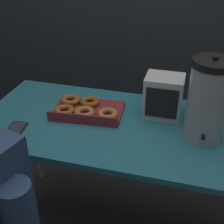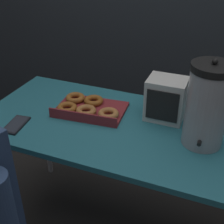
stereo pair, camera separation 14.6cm
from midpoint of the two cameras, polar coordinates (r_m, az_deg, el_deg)
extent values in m
cube|color=#236675|center=(1.49, 5.02, -2.99)|extent=(1.41, 0.66, 0.03)
cylinder|color=#ADADB2|center=(2.14, -10.14, -3.55)|extent=(0.03, 0.03, 0.70)
cube|color=maroon|center=(1.59, -1.27, 0.40)|extent=(0.37, 0.27, 0.02)
cube|color=maroon|center=(1.48, -2.66, -0.88)|extent=(0.34, 0.04, 0.04)
torus|color=brown|center=(1.56, -5.57, 0.72)|extent=(0.14, 0.14, 0.03)
torus|color=#A46734|center=(1.53, -2.05, 0.14)|extent=(0.14, 0.14, 0.03)
torus|color=#A56835|center=(1.51, 2.12, -0.41)|extent=(0.14, 0.14, 0.03)
torus|color=brown|center=(1.65, -4.23, 2.54)|extent=(0.10, 0.10, 0.03)
torus|color=brown|center=(1.62, -0.81, 2.03)|extent=(0.14, 0.14, 0.03)
cylinder|color=#939399|center=(1.36, 19.93, 0.49)|extent=(0.17, 0.17, 0.34)
cylinder|color=black|center=(1.28, 21.35, 7.53)|extent=(0.18, 0.18, 0.03)
sphere|color=black|center=(1.27, 21.56, 8.53)|extent=(0.02, 0.02, 0.02)
cylinder|color=black|center=(1.33, 18.81, -5.30)|extent=(0.02, 0.04, 0.02)
cube|color=black|center=(1.52, -14.55, -2.36)|extent=(0.10, 0.16, 0.01)
cube|color=#2D333D|center=(1.51, -14.57, -2.19)|extent=(0.08, 0.14, 0.00)
cube|color=silver|center=(1.52, 12.59, 2.28)|extent=(0.18, 0.15, 0.21)
cube|color=black|center=(1.45, 12.01, 0.95)|extent=(0.15, 0.01, 0.15)
camera|label=1|loc=(0.07, -87.14, 1.70)|focal=50.00mm
camera|label=2|loc=(0.07, 92.86, -1.70)|focal=50.00mm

